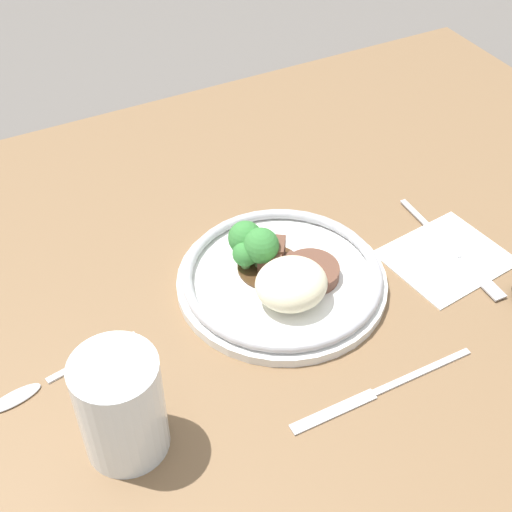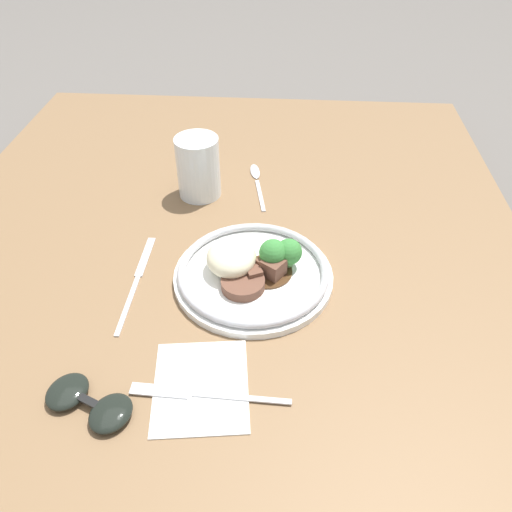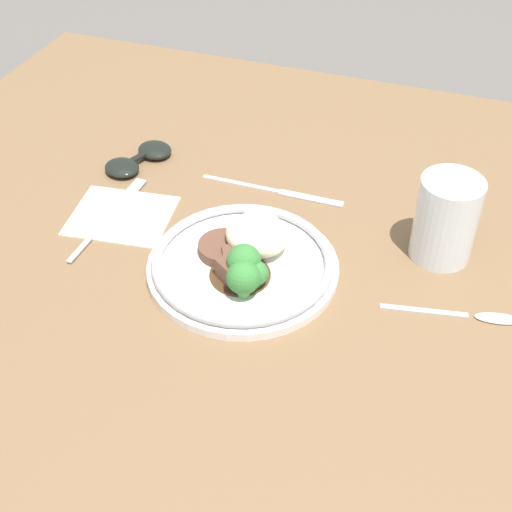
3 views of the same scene
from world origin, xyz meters
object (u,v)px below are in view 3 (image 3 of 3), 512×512
object	(u,v)px
fork	(115,210)
knife	(279,192)
juice_glass	(445,223)
spoon	(480,317)
sunglasses	(139,159)
plate	(244,260)

from	to	relation	value
fork	knife	bearing A→B (deg)	-57.37
juice_glass	spoon	xyz separation A→B (m)	(0.06, -0.10, -0.05)
juice_glass	sunglasses	bearing A→B (deg)	172.45
plate	fork	bearing A→B (deg)	165.34
plate	fork	world-z (taller)	plate
juice_glass	plate	bearing A→B (deg)	-152.91
juice_glass	sunglasses	xyz separation A→B (m)	(-0.45, 0.06, -0.04)
juice_glass	knife	xyz separation A→B (m)	(-0.23, 0.06, -0.05)
plate	spoon	size ratio (longest dim) A/B	1.46
knife	spoon	bearing A→B (deg)	-28.27
knife	fork	bearing A→B (deg)	-149.21
plate	juice_glass	xyz separation A→B (m)	(0.22, 0.11, 0.03)
fork	sunglasses	bearing A→B (deg)	12.70
plate	knife	size ratio (longest dim) A/B	1.11
plate	sunglasses	distance (m)	0.29
juice_glass	fork	bearing A→B (deg)	-172.19
plate	fork	xyz separation A→B (m)	(-0.21, 0.05, -0.01)
plate	knife	distance (m)	0.17
sunglasses	plate	bearing A→B (deg)	-14.43
juice_glass	fork	world-z (taller)	juice_glass
plate	sunglasses	world-z (taller)	plate
spoon	juice_glass	bearing A→B (deg)	111.32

